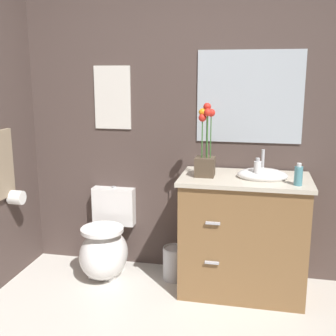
# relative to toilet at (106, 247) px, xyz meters

# --- Properties ---
(wall_back) EXTENTS (4.38, 0.05, 2.50)m
(wall_back) POSITION_rel_toilet_xyz_m (0.89, 0.30, 1.01)
(wall_back) COLOR #4C3D38
(wall_back) RESTS_ON ground_plane
(toilet) EXTENTS (0.38, 0.59, 0.69)m
(toilet) POSITION_rel_toilet_xyz_m (0.00, 0.00, 0.00)
(toilet) COLOR white
(toilet) RESTS_ON ground_plane
(vanity_cabinet) EXTENTS (0.94, 0.56, 1.07)m
(vanity_cabinet) POSITION_rel_toilet_xyz_m (1.10, -0.03, 0.21)
(vanity_cabinet) COLOR brown
(vanity_cabinet) RESTS_ON ground_plane
(flower_vase) EXTENTS (0.14, 0.14, 0.53)m
(flower_vase) POSITION_rel_toilet_xyz_m (0.81, -0.05, 0.82)
(flower_vase) COLOR #4C3D2D
(flower_vase) RESTS_ON vanity_cabinet
(soap_bottle) EXTENTS (0.06, 0.06, 0.15)m
(soap_bottle) POSITION_rel_toilet_xyz_m (1.45, -0.19, 0.72)
(soap_bottle) COLOR teal
(soap_bottle) RESTS_ON vanity_cabinet
(lotion_bottle) EXTENTS (0.05, 0.05, 0.16)m
(lotion_bottle) POSITION_rel_toilet_xyz_m (1.18, -0.10, 0.72)
(lotion_bottle) COLOR white
(lotion_bottle) RESTS_ON vanity_cabinet
(trash_bin) EXTENTS (0.18, 0.18, 0.27)m
(trash_bin) POSITION_rel_toilet_xyz_m (0.56, 0.04, -0.11)
(trash_bin) COLOR #B7B7BC
(trash_bin) RESTS_ON ground_plane
(wall_poster) EXTENTS (0.31, 0.01, 0.51)m
(wall_poster) POSITION_rel_toilet_xyz_m (0.00, 0.27, 1.19)
(wall_poster) COLOR silver
(wall_mirror) EXTENTS (0.80, 0.01, 0.70)m
(wall_mirror) POSITION_rel_toilet_xyz_m (1.10, 0.27, 1.21)
(wall_mirror) COLOR #B2BCC6
(hanging_towel) EXTENTS (0.03, 0.28, 0.52)m
(hanging_towel) POSITION_rel_toilet_xyz_m (-0.70, -0.28, 0.71)
(hanging_towel) COLOR gray
(toilet_paper_roll) EXTENTS (0.11, 0.11, 0.11)m
(toilet_paper_roll) POSITION_rel_toilet_xyz_m (-0.65, -0.20, 0.44)
(toilet_paper_roll) COLOR white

